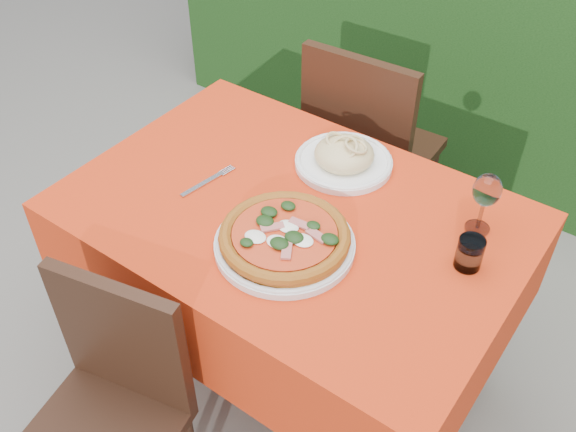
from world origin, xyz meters
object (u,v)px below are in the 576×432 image
Objects in this scene: pasta_plate at (344,157)px; wine_glass at (487,192)px; chair_near at (111,401)px; fork at (202,184)px; water_glass at (469,254)px; chair_far at (366,144)px; pizza_plate at (285,239)px.

wine_glass reaches higher than pasta_plate.
fork is at bearing 92.81° from chair_near.
wine_glass is at bearing 103.31° from water_glass.
pizza_plate is (0.20, -0.79, 0.24)m from chair_far.
chair_far is at bearing 87.87° from fork.
chair_near is 4.52× the size of wine_glass.
pasta_plate reaches higher than chair_near.
chair_near is 1.28m from chair_far.
pasta_plate is at bearing 99.39° from pizza_plate.
pasta_plate is (-0.06, 0.39, -0.00)m from pizza_plate.
wine_glass is 0.79m from fork.
pizza_plate reaches higher than fork.
pizza_plate is 0.53m from wine_glass.
fork is at bearing 168.76° from pizza_plate.
chair_near is at bearing -111.84° from pizza_plate.
chair_far is 0.85m from pizza_plate.
wine_glass reaches higher than fork.
chair_far reaches higher than chair_near.
chair_far reaches higher than fork.
water_glass is at bearing 134.31° from chair_far.
wine_glass is at bearing 30.98° from fork.
chair_far reaches higher than water_glass.
wine_glass is at bearing -3.71° from pasta_plate.
wine_glass is at bearing 140.79° from chair_far.
pizza_plate is 0.35m from fork.
fork is (-0.28, -0.32, -0.03)m from pasta_plate.
chair_near is 3.94× the size of fork.
water_glass reaches higher than pizza_plate.
chair_near reaches higher than fork.
chair_near is at bearing -65.98° from fork.
chair_near is 9.33× the size of water_glass.
pizza_plate is at bearing -152.21° from water_glass.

